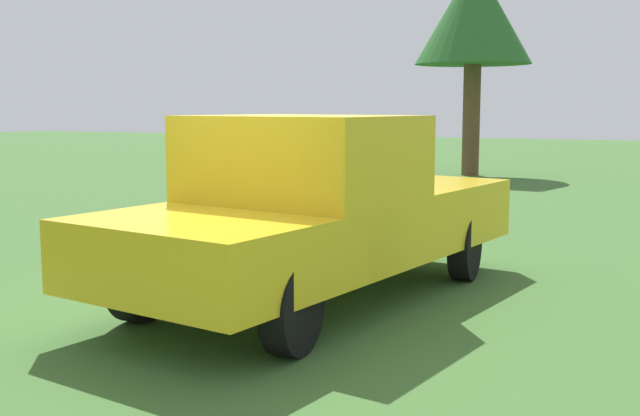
% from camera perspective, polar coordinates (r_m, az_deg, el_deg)
% --- Properties ---
extents(ground_plane, '(80.00, 80.00, 0.00)m').
position_cam_1_polar(ground_plane, '(7.30, -4.43, -7.52)').
color(ground_plane, '#3D662D').
extents(pickup_truck, '(5.22, 2.91, 1.80)m').
position_cam_1_polar(pickup_truck, '(7.47, -0.56, 0.12)').
color(pickup_truck, black).
rests_on(pickup_truck, ground_plane).
extents(person_bystander, '(0.37, 0.37, 1.72)m').
position_cam_1_polar(person_bystander, '(12.40, 0.65, 3.26)').
color(person_bystander, '#7A6B51').
rests_on(person_bystander, ground_plane).
extents(tree_back_left, '(3.13, 3.13, 5.74)m').
position_cam_1_polar(tree_back_left, '(21.82, 11.22, 13.72)').
color(tree_back_left, brown).
rests_on(tree_back_left, ground_plane).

